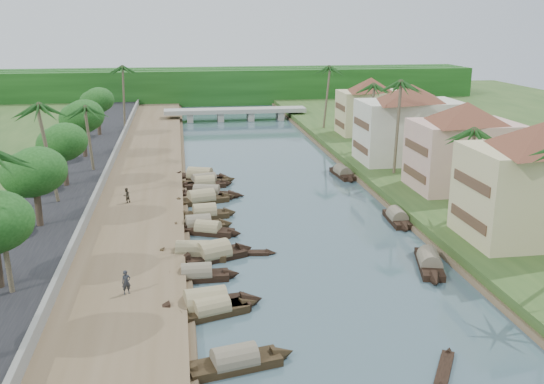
{
  "coord_description": "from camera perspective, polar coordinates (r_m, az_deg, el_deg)",
  "views": [
    {
      "loc": [
        -10.94,
        -47.8,
        19.62
      ],
      "look_at": [
        -1.67,
        12.84,
        2.0
      ],
      "focal_mm": 40.0,
      "sensor_mm": 36.0,
      "label": 1
    }
  ],
  "objects": [
    {
      "name": "right_bank",
      "position": [
        76.52,
        14.65,
        1.1
      ],
      "size": [
        16.0,
        180.0,
        1.2
      ],
      "primitive_type": "cube",
      "color": "#2A471C",
      "rests_on": "ground"
    },
    {
      "name": "sampan_2",
      "position": [
        42.37,
        -5.73,
        -11.03
      ],
      "size": [
        7.27,
        3.53,
        1.93
      ],
      "rotation": [
        0.0,
        0.0,
        0.31
      ],
      "color": "black",
      "rests_on": "ground"
    },
    {
      "name": "sampan_11",
      "position": [
        73.39,
        -6.37,
        0.75
      ],
      "size": [
        7.14,
        2.22,
        2.05
      ],
      "rotation": [
        0.0,
        0.0,
        0.1
      ],
      "color": "black",
      "rests_on": "ground"
    },
    {
      "name": "retaining_wall",
      "position": [
        70.82,
        -15.9,
        0.45
      ],
      "size": [
        0.4,
        180.0,
        1.1
      ],
      "primitive_type": "cube",
      "color": "slate",
      "rests_on": "left_bank"
    },
    {
      "name": "building_far",
      "position": [
        82.56,
        12.77,
        6.41
      ],
      "size": [
        15.59,
        15.59,
        10.2
      ],
      "color": "beige",
      "rests_on": "right_bank"
    },
    {
      "name": "sampan_9",
      "position": [
        69.27,
        -6.18,
        -0.17
      ],
      "size": [
        8.63,
        3.54,
        2.15
      ],
      "rotation": [
        0.0,
        0.0,
        -0.23
      ],
      "color": "black",
      "rests_on": "ground"
    },
    {
      "name": "sampan_12",
      "position": [
        74.63,
        -6.42,
        1.01
      ],
      "size": [
        8.46,
        3.5,
        2.01
      ],
      "rotation": [
        0.0,
        0.0,
        0.25
      ],
      "color": "black",
      "rests_on": "ground"
    },
    {
      "name": "canoe_0",
      "position": [
        37.69,
        15.89,
        -15.85
      ],
      "size": [
        3.47,
        5.13,
        0.73
      ],
      "rotation": [
        0.0,
        0.0,
        1.03
      ],
      "color": "black",
      "rests_on": "ground"
    },
    {
      "name": "person_far",
      "position": [
        65.77,
        -13.54,
        -0.32
      ],
      "size": [
        1.0,
        1.0,
        1.63
      ],
      "primitive_type": "imported",
      "rotation": [
        0.0,
        0.0,
        3.92
      ],
      "color": "#312C22",
      "rests_on": "left_bank"
    },
    {
      "name": "sampan_8",
      "position": [
        62.26,
        -6.36,
        -2.05
      ],
      "size": [
        6.93,
        2.31,
        2.12
      ],
      "rotation": [
        0.0,
        0.0,
        0.1
      ],
      "color": "black",
      "rests_on": "ground"
    },
    {
      "name": "sampan_4",
      "position": [
        51.96,
        -7.47,
        -5.81
      ],
      "size": [
        8.29,
        2.95,
        2.3
      ],
      "rotation": [
        0.0,
        0.0,
        -0.15
      ],
      "color": "black",
      "rests_on": "ground"
    },
    {
      "name": "palm_6",
      "position": [
        77.53,
        -16.96,
        7.52
      ],
      "size": [
        3.2,
        3.2,
        9.4
      ],
      "color": "brown",
      "rests_on": "ground"
    },
    {
      "name": "road",
      "position": [
        71.68,
        -19.26,
        -0.2
      ],
      "size": [
        8.0,
        180.0,
        1.4
      ],
      "primitive_type": "cube",
      "color": "black",
      "rests_on": "ground"
    },
    {
      "name": "ground",
      "position": [
        52.81,
        3.92,
        -5.82
      ],
      "size": [
        220.0,
        220.0,
        0.0
      ],
      "primitive_type": "plane",
      "color": "#3C525A",
      "rests_on": "ground"
    },
    {
      "name": "palm_7",
      "position": [
        105.56,
        5.1,
        11.49
      ],
      "size": [
        3.2,
        3.2,
        11.99
      ],
      "color": "brown",
      "rests_on": "ground"
    },
    {
      "name": "sampan_16",
      "position": [
        78.67,
        6.65,
        1.78
      ],
      "size": [
        2.15,
        8.06,
        1.98
      ],
      "rotation": [
        0.0,
        0.0,
        1.66
      ],
      "color": "black",
      "rests_on": "ground"
    },
    {
      "name": "sampan_15",
      "position": [
        61.86,
        11.69,
        -2.41
      ],
      "size": [
        1.94,
        7.27,
        1.97
      ],
      "rotation": [
        0.0,
        0.0,
        1.51
      ],
      "color": "black",
      "rests_on": "ground"
    },
    {
      "name": "sampan_14",
      "position": [
        51.45,
        14.59,
        -6.45
      ],
      "size": [
        3.69,
        8.58,
        2.07
      ],
      "rotation": [
        0.0,
        0.0,
        1.31
      ],
      "color": "black",
      "rests_on": "ground"
    },
    {
      "name": "palm_2",
      "position": [
        74.56,
        11.9,
        9.89
      ],
      "size": [
        3.2,
        3.2,
        12.73
      ],
      "color": "brown",
      "rests_on": "ground"
    },
    {
      "name": "left_bank",
      "position": [
        70.65,
        -12.46,
        -0.15
      ],
      "size": [
        10.0,
        180.0,
        0.8
      ],
      "primitive_type": "cube",
      "color": "brown",
      "rests_on": "ground"
    },
    {
      "name": "sampan_13",
      "position": [
        76.92,
        -6.8,
        1.46
      ],
      "size": [
        8.86,
        4.7,
        2.37
      ],
      "rotation": [
        0.0,
        0.0,
        -0.35
      ],
      "color": "black",
      "rests_on": "ground"
    },
    {
      "name": "building_distant",
      "position": [
        101.6,
        9.21,
        8.05
      ],
      "size": [
        12.62,
        12.62,
        9.2
      ],
      "color": "#C3B482",
      "rests_on": "right_bank"
    },
    {
      "name": "building_mid",
      "position": [
        70.41,
        17.61,
        4.23
      ],
      "size": [
        14.11,
        14.11,
        9.7
      ],
      "color": "tan",
      "rests_on": "right_bank"
    },
    {
      "name": "palm_1",
      "position": [
        59.93,
        18.26,
        5.34
      ],
      "size": [
        3.2,
        3.2,
        9.88
      ],
      "color": "brown",
      "rests_on": "ground"
    },
    {
      "name": "tree_4",
      "position": [
        86.06,
        -17.44,
        6.7
      ],
      "size": [
        5.23,
        5.23,
        7.58
      ],
      "color": "#4A372A",
      "rests_on": "ground"
    },
    {
      "name": "tree_2",
      "position": [
        58.05,
        -21.45,
        1.68
      ],
      "size": [
        5.13,
        5.13,
        7.13
      ],
      "color": "#4A372A",
      "rests_on": "ground"
    },
    {
      "name": "tree_6",
      "position": [
        87.54,
        15.05,
        6.46
      ],
      "size": [
        4.06,
        4.06,
        6.47
      ],
      "color": "#4A372A",
      "rests_on": "ground"
    },
    {
      "name": "treeline",
      "position": [
        149.02,
        -4.5,
        9.96
      ],
      "size": [
        120.0,
        14.0,
        8.0
      ],
      "color": "#133C10",
      "rests_on": "ground"
    },
    {
      "name": "tree_3",
      "position": [
        71.52,
        -19.11,
        4.36
      ],
      "size": [
        4.91,
        4.91,
        6.94
      ],
      "color": "#4A372A",
      "rests_on": "ground"
    },
    {
      "name": "sampan_10",
      "position": [
        67.19,
        -6.66,
        -0.69
      ],
      "size": [
        8.38,
        3.85,
        2.26
      ],
      "rotation": [
        0.0,
        0.0,
        0.27
      ],
      "color": "black",
      "rests_on": "ground"
    },
    {
      "name": "palm_8",
      "position": [
        108.38,
        -14.0,
        11.22
      ],
      "size": [
        3.2,
        3.2,
        11.81
      ],
      "color": "brown",
      "rests_on": "ground"
    },
    {
      "name": "sampan_7",
      "position": [
        57.51,
        -6.04,
        -3.59
      ],
      "size": [
        6.77,
        3.86,
        1.85
      ],
      "rotation": [
        0.0,
        0.0,
        -0.39
      ],
      "color": "black",
      "rests_on": "ground"
    },
    {
      "name": "sampan_1",
      "position": [
        43.09,
        -6.23,
        -10.54
      ],
      "size": [
        8.65,
        3.15,
        2.48
      ],
      "rotation": [
        0.0,
        0.0,
        0.15
      ],
      "color": "black",
      "rests_on": "ground"
    },
    {
      "name": "building_near",
      "position": [
        56.29,
        23.75,
        1.04
      ],
      "size": [
        14.85,
        14.85,
        10.2
      ],
      "color": "#C3B482",
      "rests_on": "right_bank"
    },
    {
      "name": "palm_3",
      "position": [
        88.95,
        9.12,
        9.78
      ],
      "size": [
        3.2,
        3.2,
        10.8
      ],
      "color": "brown",
      "rests_on": "ground"
    },
    {
      "name": "canoe_1",
      "position": [
        52.58,
        -2.48,
        -5.78
      ],
      "size": [
        5.51,
        1.56,
        0.88
      ],
      "rotation": [
        0.0,
        0.0,
        -0.13
      ],
      "color": "black",
      "rests_on": "ground"
    },
    {
      "name": "bridge",
      "position": [
        121.62,
        -3.47,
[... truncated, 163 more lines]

